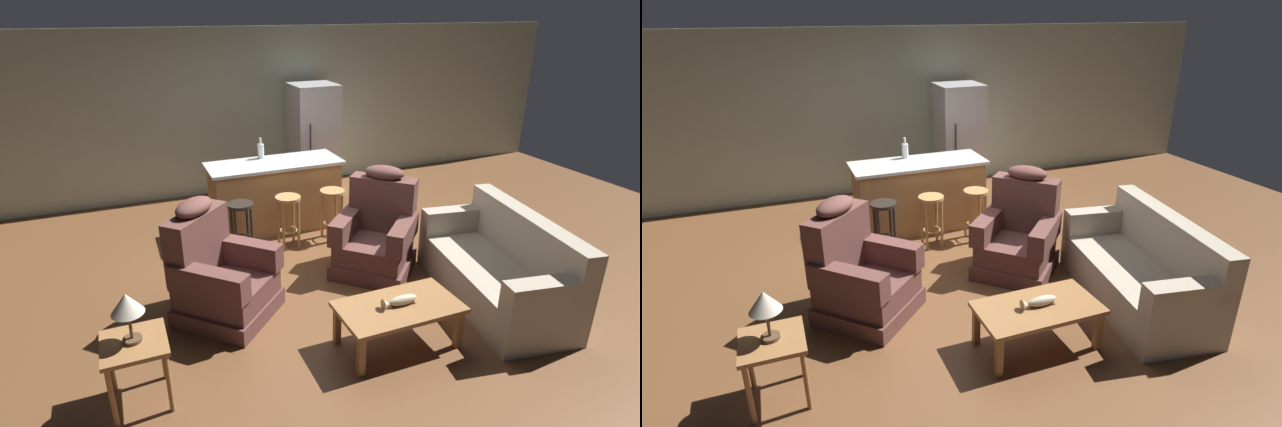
# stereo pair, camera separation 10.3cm
# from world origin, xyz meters

# --- Properties ---
(ground_plane) EXTENTS (12.00, 12.00, 0.00)m
(ground_plane) POSITION_xyz_m (0.00, 0.00, 0.00)
(ground_plane) COLOR brown
(back_wall) EXTENTS (12.00, 0.05, 2.60)m
(back_wall) POSITION_xyz_m (0.00, 3.12, 1.30)
(back_wall) COLOR #9EA88E
(back_wall) RESTS_ON ground_plane
(coffee_table) EXTENTS (1.10, 0.60, 0.42)m
(coffee_table) POSITION_xyz_m (0.19, -1.59, 0.36)
(coffee_table) COLOR olive
(coffee_table) RESTS_ON ground_plane
(fish_figurine) EXTENTS (0.34, 0.10, 0.10)m
(fish_figurine) POSITION_xyz_m (0.20, -1.60, 0.46)
(fish_figurine) COLOR #4C3823
(fish_figurine) RESTS_ON coffee_table
(couch) EXTENTS (1.16, 2.02, 0.94)m
(couch) POSITION_xyz_m (1.57, -1.32, 0.34)
(couch) COLOR #9E937F
(couch) RESTS_ON ground_plane
(recliner_near_lamp) EXTENTS (1.19, 1.19, 1.20)m
(recliner_near_lamp) POSITION_xyz_m (-1.17, -0.47, 0.42)
(recliner_near_lamp) COLOR brown
(recliner_near_lamp) RESTS_ON ground_plane
(recliner_near_island) EXTENTS (1.19, 1.19, 1.20)m
(recliner_near_island) POSITION_xyz_m (0.71, -0.24, 0.42)
(recliner_near_island) COLOR brown
(recliner_near_island) RESTS_ON ground_plane
(end_table) EXTENTS (0.48, 0.48, 0.56)m
(end_table) POSITION_xyz_m (-2.01, -1.44, 0.46)
(end_table) COLOR olive
(end_table) RESTS_ON ground_plane
(table_lamp) EXTENTS (0.24, 0.24, 0.41)m
(table_lamp) POSITION_xyz_m (-2.02, -1.43, 0.87)
(table_lamp) COLOR #4C3823
(table_lamp) RESTS_ON end_table
(kitchen_island) EXTENTS (1.80, 0.70, 0.95)m
(kitchen_island) POSITION_xyz_m (0.00, 1.35, 0.48)
(kitchen_island) COLOR #9E7042
(kitchen_island) RESTS_ON ground_plane
(bar_stool_left) EXTENTS (0.32, 0.32, 0.68)m
(bar_stool_left) POSITION_xyz_m (-0.64, 0.72, 0.47)
(bar_stool_left) COLOR black
(bar_stool_left) RESTS_ON ground_plane
(bar_stool_middle) EXTENTS (0.32, 0.32, 0.68)m
(bar_stool_middle) POSITION_xyz_m (-0.04, 0.72, 0.47)
(bar_stool_middle) COLOR #A87A47
(bar_stool_middle) RESTS_ON ground_plane
(bar_stool_right) EXTENTS (0.32, 0.32, 0.68)m
(bar_stool_right) POSITION_xyz_m (0.57, 0.72, 0.47)
(bar_stool_right) COLOR #A87A47
(bar_stool_right) RESTS_ON ground_plane
(refrigerator) EXTENTS (0.70, 0.69, 1.76)m
(refrigerator) POSITION_xyz_m (1.06, 2.55, 0.88)
(refrigerator) COLOR #B7B7BC
(refrigerator) RESTS_ON ground_plane
(bottle_tall_green) EXTENTS (0.09, 0.09, 0.28)m
(bottle_tall_green) POSITION_xyz_m (-0.11, 1.59, 1.06)
(bottle_tall_green) COLOR silver
(bottle_tall_green) RESTS_ON kitchen_island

